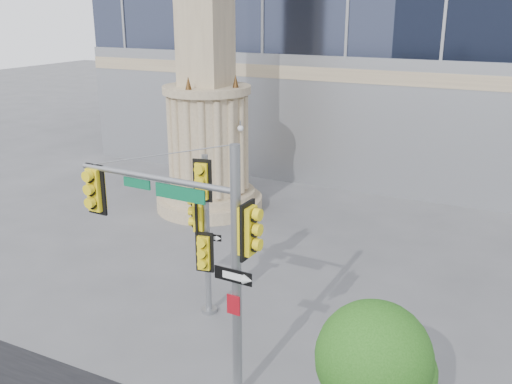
% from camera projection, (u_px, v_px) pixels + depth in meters
% --- Properties ---
extents(ground, '(120.00, 120.00, 0.00)m').
position_uv_depth(ground, '(230.00, 357.00, 13.77)').
color(ground, '#545456').
rests_on(ground, ground).
extents(monument, '(4.40, 4.40, 16.60)m').
position_uv_depth(monument, '(206.00, 75.00, 22.27)').
color(monument, '#9C896A').
rests_on(monument, ground).
extents(main_signal_pole, '(4.35, 0.55, 5.61)m').
position_uv_depth(main_signal_pole, '(194.00, 240.00, 11.77)').
color(main_signal_pole, slate).
rests_on(main_signal_pole, ground).
extents(secondary_signal_pole, '(0.82, 0.59, 4.49)m').
position_uv_depth(secondary_signal_pole, '(204.00, 224.00, 14.91)').
color(secondary_signal_pole, slate).
rests_on(secondary_signal_pole, ground).
extents(street_tree, '(2.10, 2.05, 3.27)m').
position_uv_depth(street_tree, '(376.00, 363.00, 9.91)').
color(street_tree, '#9C896A').
rests_on(street_tree, ground).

